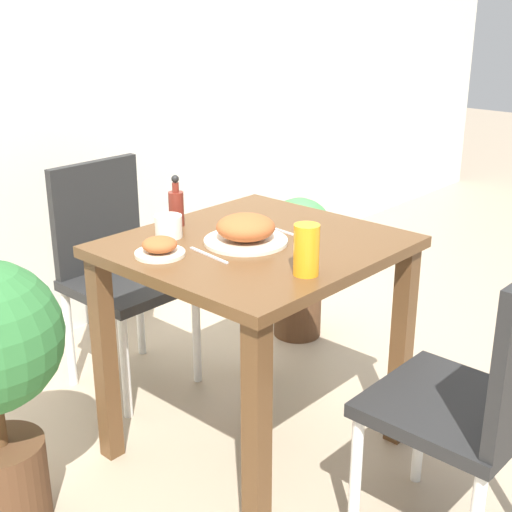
{
  "coord_description": "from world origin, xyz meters",
  "views": [
    {
      "loc": [
        -1.58,
        -1.44,
        1.5
      ],
      "look_at": [
        0.0,
        0.0,
        0.72
      ],
      "focal_mm": 50.0,
      "sensor_mm": 36.0,
      "label": 1
    }
  ],
  "objects_px": {
    "chair_far": "(116,263)",
    "potted_plant_right": "(299,256)",
    "sauce_bottle": "(176,206)",
    "food_plate": "(246,230)",
    "juice_glass": "(306,250)",
    "side_plate": "(160,248)",
    "chair_near": "(481,395)",
    "drink_cup": "(169,226)"
  },
  "relations": [
    {
      "from": "chair_near",
      "to": "drink_cup",
      "type": "xyz_separation_m",
      "value": [
        -0.19,
        1.01,
        0.3
      ]
    },
    {
      "from": "chair_near",
      "to": "side_plate",
      "type": "relative_size",
      "value": 5.9
    },
    {
      "from": "food_plate",
      "to": "side_plate",
      "type": "distance_m",
      "value": 0.28
    },
    {
      "from": "chair_far",
      "to": "food_plate",
      "type": "bearing_deg",
      "value": -92.36
    },
    {
      "from": "chair_near",
      "to": "side_plate",
      "type": "height_order",
      "value": "chair_near"
    },
    {
      "from": "chair_far",
      "to": "side_plate",
      "type": "bearing_deg",
      "value": -114.86
    },
    {
      "from": "chair_near",
      "to": "side_plate",
      "type": "distance_m",
      "value": 1.0
    },
    {
      "from": "food_plate",
      "to": "sauce_bottle",
      "type": "distance_m",
      "value": 0.3
    },
    {
      "from": "food_plate",
      "to": "drink_cup",
      "type": "distance_m",
      "value": 0.26
    },
    {
      "from": "side_plate",
      "to": "drink_cup",
      "type": "height_order",
      "value": "drink_cup"
    },
    {
      "from": "side_plate",
      "to": "sauce_bottle",
      "type": "bearing_deg",
      "value": 38.47
    },
    {
      "from": "chair_near",
      "to": "food_plate",
      "type": "xyz_separation_m",
      "value": [
        -0.07,
        0.79,
        0.3
      ]
    },
    {
      "from": "food_plate",
      "to": "juice_glass",
      "type": "height_order",
      "value": "juice_glass"
    },
    {
      "from": "potted_plant_right",
      "to": "side_plate",
      "type": "bearing_deg",
      "value": -162.87
    },
    {
      "from": "juice_glass",
      "to": "chair_near",
      "type": "bearing_deg",
      "value": -72.25
    },
    {
      "from": "chair_near",
      "to": "sauce_bottle",
      "type": "bearing_deg",
      "value": -85.07
    },
    {
      "from": "food_plate",
      "to": "drink_cup",
      "type": "height_order",
      "value": "food_plate"
    },
    {
      "from": "side_plate",
      "to": "potted_plant_right",
      "type": "relative_size",
      "value": 0.23
    },
    {
      "from": "sauce_bottle",
      "to": "drink_cup",
      "type": "bearing_deg",
      "value": -143.76
    },
    {
      "from": "chair_near",
      "to": "drink_cup",
      "type": "distance_m",
      "value": 1.07
    },
    {
      "from": "side_plate",
      "to": "potted_plant_right",
      "type": "xyz_separation_m",
      "value": [
        1.08,
        0.33,
        -0.4
      ]
    },
    {
      "from": "food_plate",
      "to": "side_plate",
      "type": "bearing_deg",
      "value": 156.76
    },
    {
      "from": "side_plate",
      "to": "drink_cup",
      "type": "xyz_separation_m",
      "value": [
        0.13,
        0.11,
        0.01
      ]
    },
    {
      "from": "side_plate",
      "to": "sauce_bottle",
      "type": "xyz_separation_m",
      "value": [
        0.23,
        0.18,
        0.04
      ]
    },
    {
      "from": "juice_glass",
      "to": "sauce_bottle",
      "type": "height_order",
      "value": "sauce_bottle"
    },
    {
      "from": "chair_near",
      "to": "food_plate",
      "type": "relative_size",
      "value": 3.38
    },
    {
      "from": "food_plate",
      "to": "sauce_bottle",
      "type": "relative_size",
      "value": 1.52
    },
    {
      "from": "food_plate",
      "to": "juice_glass",
      "type": "bearing_deg",
      "value": -105.34
    },
    {
      "from": "chair_near",
      "to": "potted_plant_right",
      "type": "bearing_deg",
      "value": -121.57
    },
    {
      "from": "food_plate",
      "to": "sauce_bottle",
      "type": "bearing_deg",
      "value": 94.82
    },
    {
      "from": "chair_near",
      "to": "potted_plant_right",
      "type": "xyz_separation_m",
      "value": [
        0.76,
        1.23,
        -0.12
      ]
    },
    {
      "from": "chair_far",
      "to": "sauce_bottle",
      "type": "height_order",
      "value": "sauce_bottle"
    },
    {
      "from": "juice_glass",
      "to": "sauce_bottle",
      "type": "relative_size",
      "value": 0.83
    },
    {
      "from": "chair_near",
      "to": "chair_far",
      "type": "height_order",
      "value": "same"
    },
    {
      "from": "juice_glass",
      "to": "potted_plant_right",
      "type": "relative_size",
      "value": 0.22
    },
    {
      "from": "drink_cup",
      "to": "juice_glass",
      "type": "xyz_separation_m",
      "value": [
        0.04,
        -0.53,
        0.04
      ]
    },
    {
      "from": "chair_far",
      "to": "potted_plant_right",
      "type": "height_order",
      "value": "chair_far"
    },
    {
      "from": "chair_far",
      "to": "food_plate",
      "type": "xyz_separation_m",
      "value": [
        -0.03,
        -0.73,
        0.3
      ]
    },
    {
      "from": "food_plate",
      "to": "juice_glass",
      "type": "distance_m",
      "value": 0.32
    },
    {
      "from": "chair_far",
      "to": "potted_plant_right",
      "type": "xyz_separation_m",
      "value": [
        0.79,
        -0.29,
        -0.12
      ]
    },
    {
      "from": "drink_cup",
      "to": "juice_glass",
      "type": "distance_m",
      "value": 0.53
    },
    {
      "from": "drink_cup",
      "to": "juice_glass",
      "type": "relative_size",
      "value": 0.6
    }
  ]
}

